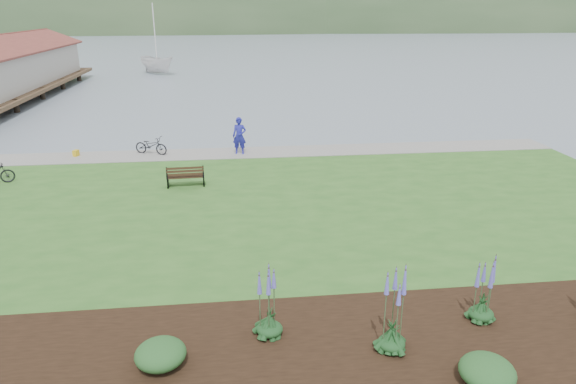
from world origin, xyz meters
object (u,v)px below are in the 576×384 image
at_px(person, 239,133).
at_px(bicycle_a, 151,145).
at_px(park_bench, 186,176).
at_px(sailboat, 158,74).

distance_m(person, bicycle_a, 4.65).
bearing_deg(person, park_bench, -103.35).
bearing_deg(sailboat, park_bench, -123.15).
relative_size(bicycle_a, sailboat, 0.07).
height_order(park_bench, person, person).
bearing_deg(bicycle_a, park_bench, -135.23).
relative_size(park_bench, bicycle_a, 0.88).
distance_m(park_bench, bicycle_a, 5.80).
bearing_deg(park_bench, person, 60.87).
relative_size(person, bicycle_a, 1.26).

